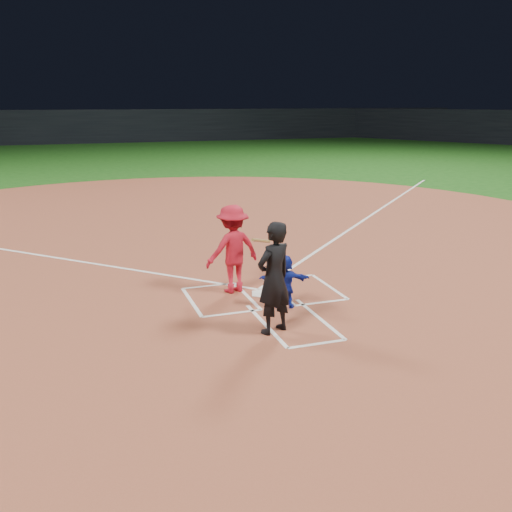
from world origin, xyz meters
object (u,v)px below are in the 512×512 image
object	(u,v)px
catcher	(285,281)
batter_at_plate	(233,249)
umpire	(274,278)
home_plate	(263,294)

from	to	relation	value
catcher	batter_at_plate	size ratio (longest dim) A/B	0.58
catcher	umpire	world-z (taller)	umpire
batter_at_plate	umpire	bearing A→B (deg)	-89.02
home_plate	catcher	size ratio (longest dim) A/B	0.54
catcher	batter_at_plate	distance (m)	1.54
home_plate	umpire	size ratio (longest dim) A/B	0.29
home_plate	batter_at_plate	distance (m)	1.18
catcher	batter_at_plate	world-z (taller)	batter_at_plate
catcher	batter_at_plate	xyz separation A→B (m)	(-0.70, 1.31, 0.41)
batter_at_plate	catcher	bearing A→B (deg)	-61.87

